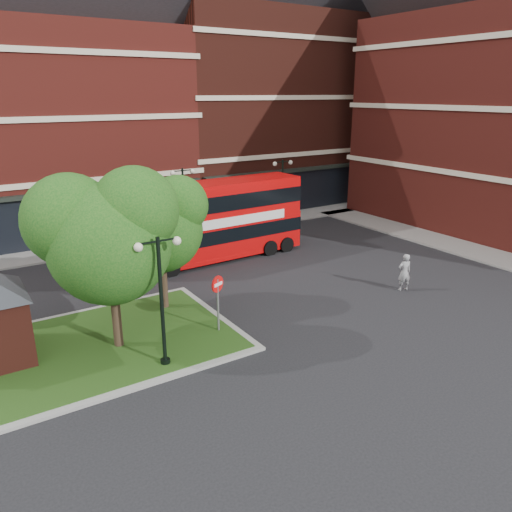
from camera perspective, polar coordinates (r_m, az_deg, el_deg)
ground at (r=21.47m, az=3.72°, el=-8.63°), size 120.00×120.00×0.00m
pavement_far at (r=35.19m, az=-12.38°, el=1.92°), size 44.00×3.00×0.12m
pavement_side at (r=34.30m, az=24.42°, el=0.25°), size 3.00×28.00×0.12m
terrace_far_right at (r=46.90m, az=0.24°, el=16.17°), size 18.00×12.00×16.00m
traffic_island at (r=21.00m, az=-19.72°, el=-10.21°), size 12.60×7.60×0.15m
tree_island_west at (r=19.20m, az=-16.86°, el=2.67°), size 5.40×4.71×7.21m
tree_island_east at (r=22.55m, az=-11.20°, el=3.90°), size 4.46×3.90×6.29m
lamp_island at (r=18.01m, az=-10.78°, el=-4.51°), size 1.72×0.36×5.00m
lamp_far_left at (r=33.46m, az=-8.25°, el=6.21°), size 1.72×0.36×5.00m
lamp_far_right at (r=37.40m, az=3.03°, el=7.63°), size 1.72×0.36×5.00m
bus at (r=29.86m, az=-4.46°, el=4.66°), size 10.87×2.77×4.13m
woman at (r=26.47m, az=16.60°, el=-1.79°), size 0.81×0.65×1.94m
car_silver at (r=33.54m, az=-18.06°, el=1.62°), size 3.75×1.80×1.24m
car_white at (r=37.41m, az=-2.27°, el=4.36°), size 4.50×1.74×1.46m
no_entry_sign at (r=20.62m, az=-4.40°, el=-4.21°), size 0.67×0.34×2.58m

